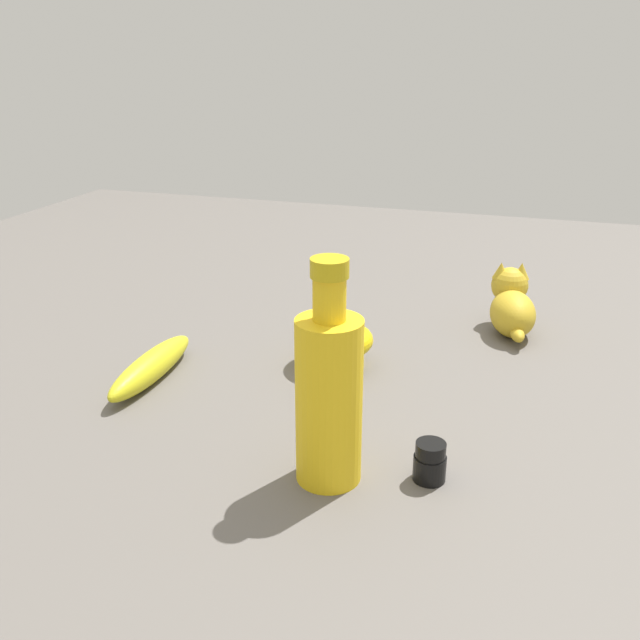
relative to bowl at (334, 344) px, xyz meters
The scene contains 6 objects.
ground 0.05m from the bowl, 103.61° to the right, with size 2.00×2.00×0.00m, color #5B5651.
bowl is the anchor object (origin of this frame).
bottle_tall 0.26m from the bowl, 74.88° to the right, with size 0.06×0.06×0.23m.
cat_figurine 0.29m from the bowl, 41.92° to the left, with size 0.08×0.14×0.10m.
nail_polish_jar 0.28m from the bowl, 53.78° to the right, with size 0.03×0.03×0.04m.
banana 0.24m from the bowl, 152.64° to the right, with size 0.19×0.04×0.04m, color gold.
Camera 1 is at (0.24, -0.77, 0.40)m, focal length 39.02 mm.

